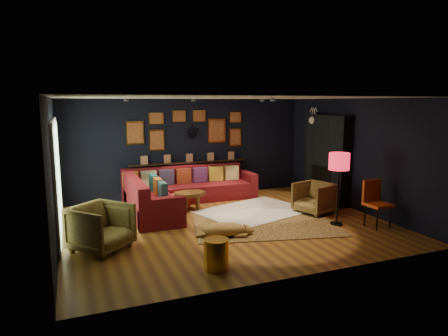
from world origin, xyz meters
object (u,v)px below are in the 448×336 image
object	(u,v)px
sectional	(176,193)
floor_lamp	(339,165)
armchair_right	(315,196)
pouf	(180,201)
coffee_table	(190,195)
gold_stool	(216,254)
dog	(224,227)
armchair_left	(101,225)
orange_chair	(375,199)

from	to	relation	value
sectional	floor_lamp	xyz separation A→B (m)	(2.71, -2.70, 0.94)
armchair_right	sectional	bearing A→B (deg)	-139.54
pouf	armchair_right	world-z (taller)	armchair_right
coffee_table	gold_stool	bearing A→B (deg)	-99.99
armchair_right	floor_lamp	distance (m)	1.27
coffee_table	dog	bearing A→B (deg)	-88.49
coffee_table	armchair_left	size ratio (longest dim) A/B	0.92
sectional	coffee_table	xyz separation A→B (m)	(0.21, -0.48, 0.03)
sectional	floor_lamp	world-z (taller)	floor_lamp
pouf	orange_chair	distance (m)	4.35
floor_lamp	dog	bearing A→B (deg)	176.16
armchair_right	gold_stool	world-z (taller)	armchair_right
coffee_table	dog	world-z (taller)	coffee_table
orange_chair	floor_lamp	world-z (taller)	floor_lamp
sectional	gold_stool	size ratio (longest dim) A/B	7.16
pouf	gold_stool	world-z (taller)	gold_stool
floor_lamp	dog	size ratio (longest dim) A/B	1.32
orange_chair	coffee_table	bearing A→B (deg)	138.78
armchair_left	dog	world-z (taller)	armchair_left
sectional	coffee_table	distance (m)	0.52
pouf	floor_lamp	distance (m)	3.76
armchair_right	gold_stool	xyz separation A→B (m)	(-3.17, -2.10, -0.15)
gold_stool	dog	size ratio (longest dim) A/B	0.42
dog	coffee_table	bearing A→B (deg)	107.93
sectional	floor_lamp	distance (m)	3.94
coffee_table	orange_chair	size ratio (longest dim) A/B	0.84
sectional	orange_chair	world-z (taller)	orange_chair
sectional	dog	xyz separation A→B (m)	(0.27, -2.54, -0.13)
coffee_table	orange_chair	distance (m)	4.08
armchair_right	orange_chair	distance (m)	1.42
pouf	coffee_table	bearing A→B (deg)	-40.69
floor_lamp	sectional	bearing A→B (deg)	135.05
sectional	orange_chair	bearing A→B (deg)	-42.37
coffee_table	dog	xyz separation A→B (m)	(0.05, -2.06, -0.15)
armchair_left	orange_chair	world-z (taller)	orange_chair
dog	sectional	bearing A→B (deg)	112.45
armchair_right	dog	distance (m)	2.64
floor_lamp	dog	distance (m)	2.67
floor_lamp	armchair_left	bearing A→B (deg)	176.36
pouf	gold_stool	xyz separation A→B (m)	(-0.40, -3.57, 0.05)
orange_chair	sectional	bearing A→B (deg)	135.86
sectional	armchair_left	size ratio (longest dim) A/B	3.87
floor_lamp	coffee_table	bearing A→B (deg)	138.23
pouf	floor_lamp	bearing A→B (deg)	-41.69
armchair_left	gold_stool	xyz separation A→B (m)	(1.55, -1.47, -0.20)
coffee_table	pouf	bearing A→B (deg)	139.31
orange_chair	gold_stool	bearing A→B (deg)	-169.56
gold_stool	orange_chair	xyz separation A→B (m)	(3.75, 0.81, 0.33)
orange_chair	dog	distance (m)	3.16
armchair_left	floor_lamp	world-z (taller)	floor_lamp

